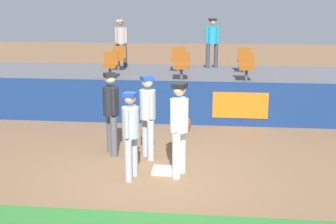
{
  "coord_description": "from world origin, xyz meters",
  "views": [
    {
      "loc": [
        1.14,
        -8.15,
        3.27
      ],
      "look_at": [
        0.15,
        1.05,
        1.0
      ],
      "focal_mm": 47.03,
      "sensor_mm": 36.0,
      "label": 1
    }
  ],
  "objects_px": {
    "seat_front_right": "(247,66)",
    "player_coach_visitor": "(131,130)",
    "seat_front_center": "(182,65)",
    "spectator_capped": "(212,39)",
    "seat_back_center": "(178,58)",
    "player_runner_visitor": "(148,111)",
    "spectator_hooded": "(121,40)",
    "seat_back_left": "(119,57)",
    "player_fielder_home": "(180,123)",
    "player_umpire": "(111,108)",
    "first_base": "(163,170)",
    "seat_front_left": "(110,64)",
    "seat_back_right": "(244,58)"
  },
  "relations": [
    {
      "from": "player_coach_visitor",
      "to": "first_base",
      "type": "bearing_deg",
      "value": 134.12
    },
    {
      "from": "player_runner_visitor",
      "to": "seat_back_left",
      "type": "height_order",
      "value": "seat_back_left"
    },
    {
      "from": "player_umpire",
      "to": "spectator_hooded",
      "type": "relative_size",
      "value": 1.06
    },
    {
      "from": "player_runner_visitor",
      "to": "seat_front_left",
      "type": "height_order",
      "value": "seat_front_left"
    },
    {
      "from": "player_fielder_home",
      "to": "seat_back_left",
      "type": "distance_m",
      "value": 7.6
    },
    {
      "from": "player_coach_visitor",
      "to": "seat_back_left",
      "type": "height_order",
      "value": "seat_back_left"
    },
    {
      "from": "player_runner_visitor",
      "to": "spectator_capped",
      "type": "bearing_deg",
      "value": 140.2
    },
    {
      "from": "seat_back_center",
      "to": "seat_front_center",
      "type": "relative_size",
      "value": 1.0
    },
    {
      "from": "player_umpire",
      "to": "seat_front_center",
      "type": "bearing_deg",
      "value": 135.56
    },
    {
      "from": "seat_front_center",
      "to": "spectator_capped",
      "type": "height_order",
      "value": "spectator_capped"
    },
    {
      "from": "seat_back_right",
      "to": "seat_back_center",
      "type": "bearing_deg",
      "value": -180.0
    },
    {
      "from": "seat_back_center",
      "to": "spectator_hooded",
      "type": "xyz_separation_m",
      "value": [
        -2.2,
        0.98,
        0.53
      ]
    },
    {
      "from": "player_runner_visitor",
      "to": "seat_front_left",
      "type": "xyz_separation_m",
      "value": [
        -1.84,
        4.35,
        0.43
      ]
    },
    {
      "from": "seat_back_center",
      "to": "seat_front_right",
      "type": "xyz_separation_m",
      "value": [
        2.23,
        -1.8,
        -0.0
      ]
    },
    {
      "from": "player_coach_visitor",
      "to": "seat_front_left",
      "type": "bearing_deg",
      "value": -152.86
    },
    {
      "from": "seat_front_left",
      "to": "spectator_hooded",
      "type": "xyz_separation_m",
      "value": [
        -0.24,
        2.78,
        0.53
      ]
    },
    {
      "from": "seat_front_left",
      "to": "seat_front_right",
      "type": "height_order",
      "value": "same"
    },
    {
      "from": "player_runner_visitor",
      "to": "seat_front_left",
      "type": "distance_m",
      "value": 4.74
    },
    {
      "from": "player_coach_visitor",
      "to": "seat_front_left",
      "type": "relative_size",
      "value": 2.01
    },
    {
      "from": "seat_front_left",
      "to": "seat_front_center",
      "type": "relative_size",
      "value": 1.0
    },
    {
      "from": "first_base",
      "to": "seat_back_left",
      "type": "xyz_separation_m",
      "value": [
        -2.38,
        6.98,
        1.44
      ]
    },
    {
      "from": "seat_back_right",
      "to": "seat_front_left",
      "type": "bearing_deg",
      "value": -156.93
    },
    {
      "from": "player_runner_visitor",
      "to": "spectator_hooded",
      "type": "relative_size",
      "value": 1.04
    },
    {
      "from": "seat_front_center",
      "to": "player_coach_visitor",
      "type": "bearing_deg",
      "value": -95.45
    },
    {
      "from": "seat_front_right",
      "to": "spectator_hooded",
      "type": "relative_size",
      "value": 0.49
    },
    {
      "from": "player_fielder_home",
      "to": "player_umpire",
      "type": "distance_m",
      "value": 1.93
    },
    {
      "from": "player_umpire",
      "to": "seat_front_left",
      "type": "distance_m",
      "value": 4.33
    },
    {
      "from": "seat_back_left",
      "to": "spectator_hooded",
      "type": "relative_size",
      "value": 0.49
    },
    {
      "from": "first_base",
      "to": "spectator_hooded",
      "type": "relative_size",
      "value": 0.23
    },
    {
      "from": "player_runner_visitor",
      "to": "spectator_hooded",
      "type": "distance_m",
      "value": 7.49
    },
    {
      "from": "seat_front_left",
      "to": "player_umpire",
      "type": "bearing_deg",
      "value": -76.57
    },
    {
      "from": "seat_front_right",
      "to": "player_coach_visitor",
      "type": "bearing_deg",
      "value": -114.19
    },
    {
      "from": "first_base",
      "to": "player_fielder_home",
      "type": "distance_m",
      "value": 1.08
    },
    {
      "from": "player_runner_visitor",
      "to": "seat_front_center",
      "type": "distance_m",
      "value": 4.39
    },
    {
      "from": "player_coach_visitor",
      "to": "seat_front_right",
      "type": "height_order",
      "value": "seat_front_right"
    },
    {
      "from": "player_umpire",
      "to": "seat_back_center",
      "type": "height_order",
      "value": "seat_back_center"
    },
    {
      "from": "seat_front_left",
      "to": "seat_back_left",
      "type": "height_order",
      "value": "same"
    },
    {
      "from": "seat_front_left",
      "to": "seat_back_right",
      "type": "distance_m",
      "value": 4.59
    },
    {
      "from": "seat_back_left",
      "to": "seat_front_center",
      "type": "bearing_deg",
      "value": -37.4
    },
    {
      "from": "player_coach_visitor",
      "to": "spectator_capped",
      "type": "relative_size",
      "value": 0.95
    },
    {
      "from": "player_umpire",
      "to": "seat_back_left",
      "type": "xyz_separation_m",
      "value": [
        -1.13,
        5.99,
        0.42
      ]
    },
    {
      "from": "player_runner_visitor",
      "to": "spectator_hooded",
      "type": "xyz_separation_m",
      "value": [
        -2.08,
        7.13,
        0.96
      ]
    },
    {
      "from": "player_fielder_home",
      "to": "seat_front_center",
      "type": "xyz_separation_m",
      "value": [
        -0.37,
        5.29,
        0.42
      ]
    },
    {
      "from": "spectator_capped",
      "to": "seat_front_center",
      "type": "bearing_deg",
      "value": 51.38
    },
    {
      "from": "player_runner_visitor",
      "to": "seat_back_right",
      "type": "distance_m",
      "value": 6.62
    },
    {
      "from": "player_runner_visitor",
      "to": "seat_back_left",
      "type": "bearing_deg",
      "value": 168.12
    },
    {
      "from": "first_base",
      "to": "spectator_hooded",
      "type": "height_order",
      "value": "spectator_hooded"
    },
    {
      "from": "player_runner_visitor",
      "to": "player_umpire",
      "type": "distance_m",
      "value": 0.85
    },
    {
      "from": "seat_front_center",
      "to": "seat_back_right",
      "type": "bearing_deg",
      "value": 41.96
    },
    {
      "from": "seat_front_right",
      "to": "spectator_capped",
      "type": "relative_size",
      "value": 0.47
    }
  ]
}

